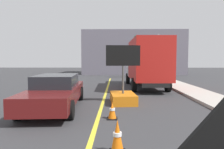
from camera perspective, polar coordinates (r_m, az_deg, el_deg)
name	(u,v)px	position (r m, az deg, el deg)	size (l,w,h in m)	color
lane_center_stripe	(90,143)	(5.20, -6.08, -18.50)	(0.14, 36.00, 0.01)	yellow
arrow_board_trailer	(123,93)	(9.59, 3.09, -5.14)	(1.60, 1.90, 2.70)	orange
box_truck	(146,63)	(15.02, 9.51, 3.30)	(2.60, 7.32, 3.43)	black
pickup_car	(56,91)	(8.88, -15.51, -4.58)	(2.25, 5.31, 1.38)	#591414
highway_guide_sign	(151,48)	(23.45, 10.97, 7.33)	(2.79, 0.18, 5.00)	gray
far_building_block	(132,53)	(32.34, 5.66, 5.93)	(14.68, 8.33, 6.30)	slate
traffic_cone_mid_lane	(117,137)	(4.54, 1.51, -17.03)	(0.36, 0.36, 0.74)	black
traffic_cone_far_lane	(112,111)	(7.02, 0.06, -10.11)	(0.36, 0.36, 0.58)	black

